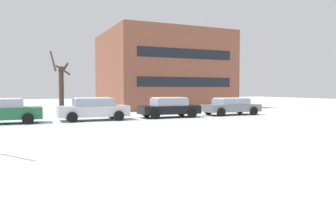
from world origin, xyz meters
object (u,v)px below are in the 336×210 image
(parked_car_green, at_px, (0,111))
(parked_car_gray, at_px, (231,106))
(parked_car_silver, at_px, (93,109))
(parked_car_black, at_px, (169,107))

(parked_car_green, relative_size, parked_car_gray, 1.01)
(parked_car_green, bearing_deg, parked_car_silver, 0.01)
(parked_car_silver, bearing_deg, parked_car_black, -0.15)
(parked_car_green, bearing_deg, parked_car_gray, 0.30)
(parked_car_silver, relative_size, parked_car_black, 1.04)
(parked_car_gray, bearing_deg, parked_car_black, -178.94)
(parked_car_silver, distance_m, parked_car_black, 5.32)
(parked_car_gray, bearing_deg, parked_car_silver, -179.55)
(parked_car_green, bearing_deg, parked_car_black, -0.07)
(parked_car_black, relative_size, parked_car_gray, 0.94)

